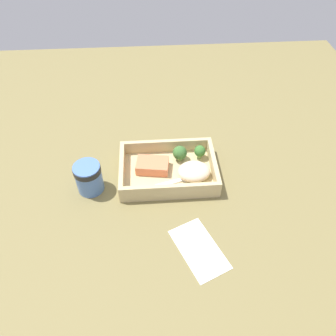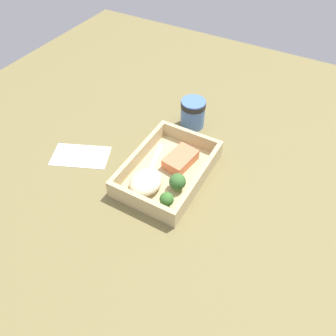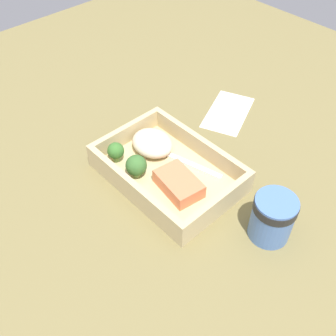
# 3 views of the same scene
# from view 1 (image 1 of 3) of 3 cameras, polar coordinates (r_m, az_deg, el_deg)

# --- Properties ---
(ground_plane) EXTENTS (1.60, 1.60, 0.02)m
(ground_plane) POSITION_cam_1_polar(r_m,az_deg,el_deg) (0.95, 0.00, -1.54)
(ground_plane) COLOR olive
(takeout_tray) EXTENTS (0.27, 0.19, 0.01)m
(takeout_tray) POSITION_cam_1_polar(r_m,az_deg,el_deg) (0.94, 0.00, -0.88)
(takeout_tray) COLOR tan
(takeout_tray) RESTS_ON ground_plane
(tray_rim) EXTENTS (0.27, 0.19, 0.04)m
(tray_rim) POSITION_cam_1_polar(r_m,az_deg,el_deg) (0.92, 0.00, 0.22)
(tray_rim) COLOR tan
(tray_rim) RESTS_ON takeout_tray
(salmon_fillet) EXTENTS (0.10, 0.07, 0.03)m
(salmon_fillet) POSITION_cam_1_polar(r_m,az_deg,el_deg) (0.93, -2.72, 0.43)
(salmon_fillet) COLOR #E4774D
(salmon_fillet) RESTS_ON takeout_tray
(mashed_potatoes) EXTENTS (0.09, 0.08, 0.04)m
(mashed_potatoes) POSITION_cam_1_polar(r_m,az_deg,el_deg) (0.91, 4.55, -0.60)
(mashed_potatoes) COLOR beige
(mashed_potatoes) RESTS_ON takeout_tray
(broccoli_floret_1) EXTENTS (0.03, 0.03, 0.04)m
(broccoli_floret_1) POSITION_cam_1_polar(r_m,az_deg,el_deg) (0.96, 5.57, 2.91)
(broccoli_floret_1) COLOR #779C53
(broccoli_floret_1) RESTS_ON takeout_tray
(broccoli_floret_2) EXTENTS (0.04, 0.04, 0.05)m
(broccoli_floret_2) POSITION_cam_1_polar(r_m,az_deg,el_deg) (0.95, 2.07, 2.63)
(broccoli_floret_2) COLOR #83AB61
(broccoli_floret_2) RESTS_ON takeout_tray
(fork) EXTENTS (0.16, 0.06, 0.00)m
(fork) POSITION_cam_1_polar(r_m,az_deg,el_deg) (0.90, 0.65, -2.52)
(fork) COLOR white
(fork) RESTS_ON takeout_tray
(paper_cup) EXTENTS (0.07, 0.07, 0.09)m
(paper_cup) POSITION_cam_1_polar(r_m,az_deg,el_deg) (0.90, -13.67, -1.46)
(paper_cup) COLOR #4D73B7
(paper_cup) RESTS_ON ground_plane
(receipt_slip) EXTENTS (0.14, 0.18, 0.00)m
(receipt_slip) POSITION_cam_1_polar(r_m,az_deg,el_deg) (0.80, 5.43, -13.86)
(receipt_slip) COLOR white
(receipt_slip) RESTS_ON ground_plane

